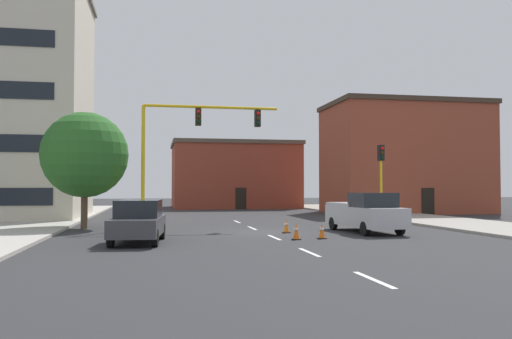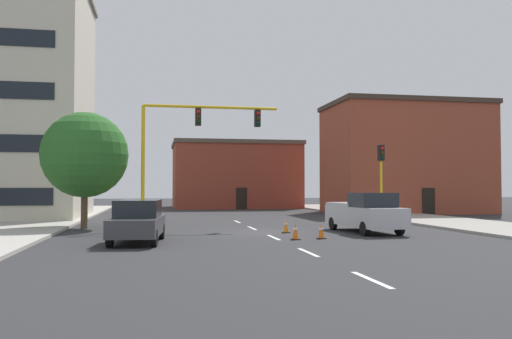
% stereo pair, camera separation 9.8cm
% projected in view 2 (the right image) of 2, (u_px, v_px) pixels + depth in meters
% --- Properties ---
extents(ground_plane, '(160.00, 160.00, 0.00)m').
position_uv_depth(ground_plane, '(261.00, 232.00, 26.71)').
color(ground_plane, '#2D2D30').
extents(sidewalk_left, '(6.00, 56.00, 0.14)m').
position_uv_depth(sidewalk_left, '(28.00, 223.00, 32.20)').
color(sidewalk_left, '#B2ADA3').
rests_on(sidewalk_left, ground_plane).
extents(sidewalk_right, '(6.00, 56.00, 0.14)m').
position_uv_depth(sidewalk_right, '(419.00, 218.00, 36.94)').
color(sidewalk_right, '#9E998E').
rests_on(sidewalk_right, ground_plane).
extents(lane_stripe_seg_0, '(0.16, 2.40, 0.01)m').
position_uv_depth(lane_stripe_seg_0, '(371.00, 280.00, 12.95)').
color(lane_stripe_seg_0, silver).
rests_on(lane_stripe_seg_0, ground_plane).
extents(lane_stripe_seg_1, '(0.16, 2.40, 0.01)m').
position_uv_depth(lane_stripe_seg_1, '(308.00, 252.00, 18.36)').
color(lane_stripe_seg_1, silver).
rests_on(lane_stripe_seg_1, ground_plane).
extents(lane_stripe_seg_2, '(0.16, 2.40, 0.01)m').
position_uv_depth(lane_stripe_seg_2, '(274.00, 237.00, 23.76)').
color(lane_stripe_seg_2, silver).
rests_on(lane_stripe_seg_2, ground_plane).
extents(lane_stripe_seg_3, '(0.16, 2.40, 0.01)m').
position_uv_depth(lane_stripe_seg_3, '(252.00, 228.00, 29.16)').
color(lane_stripe_seg_3, silver).
rests_on(lane_stripe_seg_3, ground_plane).
extents(lane_stripe_seg_4, '(0.16, 2.40, 0.01)m').
position_uv_depth(lane_stripe_seg_4, '(237.00, 222.00, 34.56)').
color(lane_stripe_seg_4, silver).
rests_on(lane_stripe_seg_4, ground_plane).
extents(building_brick_center, '(13.57, 10.24, 7.14)m').
position_uv_depth(building_brick_center, '(234.00, 175.00, 58.60)').
color(building_brick_center, brown).
rests_on(building_brick_center, ground_plane).
extents(building_row_right, '(13.54, 8.37, 9.69)m').
position_uv_depth(building_row_right, '(405.00, 158.00, 46.89)').
color(building_row_right, brown).
rests_on(building_row_right, ground_plane).
extents(traffic_signal_gantry, '(8.39, 1.20, 6.83)m').
position_uv_depth(traffic_signal_gantry, '(162.00, 188.00, 29.05)').
color(traffic_signal_gantry, yellow).
rests_on(traffic_signal_gantry, ground_plane).
extents(traffic_light_pole_right, '(0.32, 0.47, 4.80)m').
position_uv_depth(traffic_light_pole_right, '(381.00, 166.00, 31.86)').
color(traffic_light_pole_right, yellow).
rests_on(traffic_light_pole_right, ground_plane).
extents(tree_left_near, '(4.68, 4.68, 6.37)m').
position_uv_depth(tree_left_near, '(85.00, 155.00, 28.97)').
color(tree_left_near, brown).
rests_on(tree_left_near, ground_plane).
extents(pickup_truck_silver, '(2.40, 5.53, 1.99)m').
position_uv_depth(pickup_truck_silver, '(365.00, 213.00, 26.41)').
color(pickup_truck_silver, '#BCBCC1').
rests_on(pickup_truck_silver, ground_plane).
extents(sedan_dark_gray_near_left, '(2.29, 4.66, 1.74)m').
position_uv_depth(sedan_dark_gray_near_left, '(138.00, 221.00, 21.53)').
color(sedan_dark_gray_near_left, '#3D3D42').
rests_on(sedan_dark_gray_near_left, ground_plane).
extents(traffic_cone_roadside_a, '(0.36, 0.36, 0.67)m').
position_uv_depth(traffic_cone_roadside_a, '(321.00, 231.00, 23.18)').
color(traffic_cone_roadside_a, black).
rests_on(traffic_cone_roadside_a, ground_plane).
extents(traffic_cone_roadside_b, '(0.36, 0.36, 0.69)m').
position_uv_depth(traffic_cone_roadside_b, '(286.00, 226.00, 26.17)').
color(traffic_cone_roadside_b, black).
rests_on(traffic_cone_roadside_b, ground_plane).
extents(traffic_cone_roadside_c, '(0.36, 0.36, 0.73)m').
position_uv_depth(traffic_cone_roadside_c, '(296.00, 231.00, 22.78)').
color(traffic_cone_roadside_c, black).
rests_on(traffic_cone_roadside_c, ground_plane).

